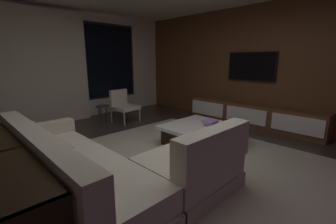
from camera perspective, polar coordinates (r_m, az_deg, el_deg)
name	(u,v)px	position (r m, az deg, el deg)	size (l,w,h in m)	color
floor	(167,165)	(3.41, -0.27, -13.08)	(9.20, 9.20, 0.00)	#332B26
back_wall_with_window	(61,66)	(6.17, -25.32, 10.32)	(6.60, 0.30, 2.70)	beige
media_wall	(264,67)	(5.65, 22.93, 10.46)	(0.12, 7.80, 2.70)	brown
area_rug	(188,159)	(3.58, 4.97, -11.72)	(3.20, 3.80, 0.01)	#ADA391
sectional_couch	(106,170)	(2.71, -15.30, -13.97)	(1.98, 2.50, 0.82)	#B1A997
coffee_table	(200,135)	(4.12, 8.15, -5.70)	(1.16, 1.16, 0.36)	black
book_stack_on_coffee_table	(211,123)	(4.11, 10.69, -2.71)	(0.27, 0.22, 0.09)	#9A5378
accent_chair_near_window	(123,104)	(5.69, -11.27, 1.94)	(0.59, 0.61, 0.78)	#B2ADA0
side_stool	(102,109)	(5.51, -16.12, 0.68)	(0.32, 0.32, 0.46)	#333338
media_console	(252,116)	(5.54, 20.29, -0.84)	(0.46, 3.10, 0.52)	brown
mounted_tv	(251,66)	(5.65, 20.13, 10.69)	(0.05, 1.13, 0.65)	black
console_table_behind_couch	(3,188)	(2.53, -35.99, -15.15)	(0.40, 2.10, 0.74)	black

